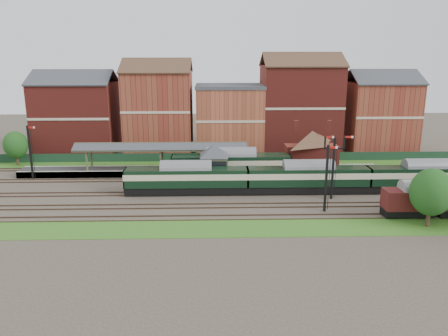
{
  "coord_description": "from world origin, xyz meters",
  "views": [
    {
      "loc": [
        -3.21,
        -55.31,
        18.07
      ],
      "look_at": [
        -1.65,
        2.0,
        3.0
      ],
      "focal_mm": 35.0,
      "sensor_mm": 36.0,
      "label": 1
    }
  ],
  "objects_px": {
    "platform_railcar": "(231,164)",
    "signal_box": "(214,164)",
    "goods_van_a": "(408,201)",
    "semaphore_bracket": "(334,164)",
    "dmu_train": "(308,177)"
  },
  "relations": [
    {
      "from": "semaphore_bracket",
      "to": "goods_van_a",
      "type": "xyz_separation_m",
      "value": [
        6.94,
        -6.5,
        -2.71
      ]
    },
    {
      "from": "platform_railcar",
      "to": "goods_van_a",
      "type": "distance_m",
      "value": 24.89
    },
    {
      "from": "dmu_train",
      "to": "semaphore_bracket",
      "type": "bearing_deg",
      "value": -44.14
    },
    {
      "from": "semaphore_bracket",
      "to": "signal_box",
      "type": "bearing_deg",
      "value": 159.08
    },
    {
      "from": "signal_box",
      "to": "dmu_train",
      "type": "height_order",
      "value": "signal_box"
    },
    {
      "from": "signal_box",
      "to": "semaphore_bracket",
      "type": "height_order",
      "value": "semaphore_bracket"
    },
    {
      "from": "semaphore_bracket",
      "to": "platform_railcar",
      "type": "bearing_deg",
      "value": 144.31
    },
    {
      "from": "signal_box",
      "to": "semaphore_bracket",
      "type": "xyz_separation_m",
      "value": [
        15.04,
        -5.75,
        1.44
      ]
    },
    {
      "from": "signal_box",
      "to": "semaphore_bracket",
      "type": "distance_m",
      "value": 16.16
    },
    {
      "from": "signal_box",
      "to": "dmu_train",
      "type": "relative_size",
      "value": 0.12
    },
    {
      "from": "signal_box",
      "to": "platform_railcar",
      "type": "distance_m",
      "value": 4.19
    },
    {
      "from": "platform_railcar",
      "to": "signal_box",
      "type": "bearing_deg",
      "value": -127.69
    },
    {
      "from": "signal_box",
      "to": "platform_railcar",
      "type": "xyz_separation_m",
      "value": [
        2.51,
        3.25,
        -0.85
      ]
    },
    {
      "from": "platform_railcar",
      "to": "goods_van_a",
      "type": "xyz_separation_m",
      "value": [
        19.46,
        -15.5,
        -0.42
      ]
    },
    {
      "from": "dmu_train",
      "to": "goods_van_a",
      "type": "height_order",
      "value": "dmu_train"
    }
  ]
}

